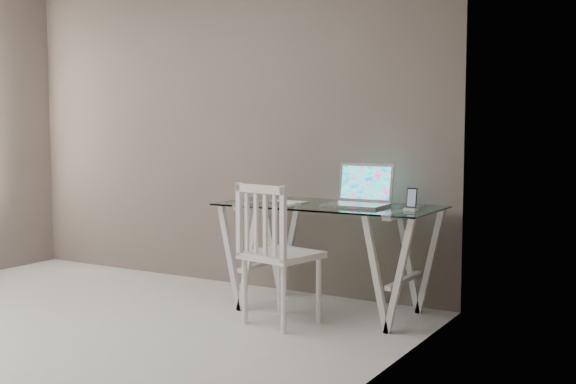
% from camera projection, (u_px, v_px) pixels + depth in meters
% --- Properties ---
extents(desk, '(1.50, 0.70, 0.75)m').
position_uv_depth(desk, '(329.00, 257.00, 4.96)').
color(desk, silver).
rests_on(desk, ground).
extents(chair, '(0.50, 0.50, 0.92)m').
position_uv_depth(chair, '(274.00, 248.00, 4.60)').
color(chair, white).
rests_on(chair, ground).
extents(laptop, '(0.40, 0.33, 0.28)m').
position_uv_depth(laptop, '(360.00, 196.00, 4.87)').
color(laptop, '#B8B8BD').
rests_on(laptop, desk).
extents(keyboard, '(0.27, 0.11, 0.01)m').
position_uv_depth(keyboard, '(289.00, 202.00, 5.08)').
color(keyboard, silver).
rests_on(keyboard, desk).
extents(mouse, '(0.12, 0.07, 0.04)m').
position_uv_depth(mouse, '(288.00, 204.00, 4.80)').
color(mouse, silver).
rests_on(mouse, desk).
extents(phone_dock, '(0.08, 0.08, 0.14)m').
position_uv_depth(phone_dock, '(411.00, 204.00, 4.58)').
color(phone_dock, white).
rests_on(phone_dock, desk).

